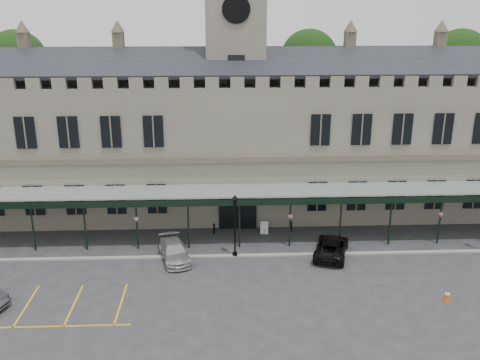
{
  "coord_description": "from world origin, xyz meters",
  "views": [
    {
      "loc": [
        -1.57,
        -31.5,
        18.41
      ],
      "look_at": [
        0.0,
        6.0,
        6.0
      ],
      "focal_mm": 40.0,
      "sensor_mm": 36.0,
      "label": 1
    }
  ],
  "objects_px": {
    "traffic_cone": "(447,295)",
    "car_taxi": "(174,251)",
    "station_building": "(235,141)",
    "lamp_post_mid": "(235,220)",
    "sign_board": "(264,228)",
    "car_van": "(331,247)",
    "clock_tower": "(235,67)"
  },
  "relations": [
    {
      "from": "station_building",
      "to": "traffic_cone",
      "type": "xyz_separation_m",
      "value": [
        13.21,
        -17.35,
        -6.12
      ]
    },
    {
      "from": "sign_board",
      "to": "traffic_cone",
      "type": "bearing_deg",
      "value": -39.67
    },
    {
      "from": "station_building",
      "to": "lamp_post_mid",
      "type": "distance_m",
      "value": 10.99
    },
    {
      "from": "traffic_cone",
      "to": "car_taxi",
      "type": "xyz_separation_m",
      "value": [
        -18.21,
        6.65,
        0.32
      ]
    },
    {
      "from": "lamp_post_mid",
      "to": "car_van",
      "type": "height_order",
      "value": "lamp_post_mid"
    },
    {
      "from": "sign_board",
      "to": "lamp_post_mid",
      "type": "bearing_deg",
      "value": -116.95
    },
    {
      "from": "station_building",
      "to": "car_van",
      "type": "xyz_separation_m",
      "value": [
        7.0,
        -10.48,
        -5.78
      ]
    },
    {
      "from": "clock_tower",
      "to": "car_van",
      "type": "height_order",
      "value": "clock_tower"
    },
    {
      "from": "lamp_post_mid",
      "to": "traffic_cone",
      "type": "relative_size",
      "value": 7.01
    },
    {
      "from": "car_taxi",
      "to": "car_van",
      "type": "xyz_separation_m",
      "value": [
        12.0,
        0.22,
        0.02
      ]
    },
    {
      "from": "car_taxi",
      "to": "car_van",
      "type": "height_order",
      "value": "car_van"
    },
    {
      "from": "lamp_post_mid",
      "to": "car_taxi",
      "type": "height_order",
      "value": "lamp_post_mid"
    },
    {
      "from": "car_taxi",
      "to": "clock_tower",
      "type": "bearing_deg",
      "value": 49.95
    },
    {
      "from": "station_building",
      "to": "traffic_cone",
      "type": "bearing_deg",
      "value": -52.71
    },
    {
      "from": "car_taxi",
      "to": "lamp_post_mid",
      "type": "bearing_deg",
      "value": -11.62
    },
    {
      "from": "clock_tower",
      "to": "lamp_post_mid",
      "type": "relative_size",
      "value": 4.93
    },
    {
      "from": "station_building",
      "to": "car_taxi",
      "type": "relative_size",
      "value": 12.91
    },
    {
      "from": "station_building",
      "to": "sign_board",
      "type": "bearing_deg",
      "value": -70.86
    },
    {
      "from": "car_van",
      "to": "car_taxi",
      "type": "bearing_deg",
      "value": 19.08
    },
    {
      "from": "traffic_cone",
      "to": "car_taxi",
      "type": "height_order",
      "value": "car_taxi"
    },
    {
      "from": "car_taxi",
      "to": "car_van",
      "type": "distance_m",
      "value": 12.0
    },
    {
      "from": "clock_tower",
      "to": "lamp_post_mid",
      "type": "distance_m",
      "value": 14.6
    },
    {
      "from": "clock_tower",
      "to": "lamp_post_mid",
      "type": "bearing_deg",
      "value": -92.2
    },
    {
      "from": "lamp_post_mid",
      "to": "car_taxi",
      "type": "relative_size",
      "value": 1.08
    },
    {
      "from": "station_building",
      "to": "sign_board",
      "type": "height_order",
      "value": "station_building"
    },
    {
      "from": "car_taxi",
      "to": "car_van",
      "type": "relative_size",
      "value": 0.93
    },
    {
      "from": "car_van",
      "to": "station_building",
      "type": "bearing_deg",
      "value": -38.24
    },
    {
      "from": "car_taxi",
      "to": "traffic_cone",
      "type": "bearing_deg",
      "value": -35.24
    },
    {
      "from": "clock_tower",
      "to": "car_taxi",
      "type": "height_order",
      "value": "clock_tower"
    },
    {
      "from": "traffic_cone",
      "to": "car_taxi",
      "type": "distance_m",
      "value": 19.39
    },
    {
      "from": "clock_tower",
      "to": "car_taxi",
      "type": "relative_size",
      "value": 5.34
    },
    {
      "from": "station_building",
      "to": "sign_board",
      "type": "relative_size",
      "value": 53.16
    }
  ]
}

